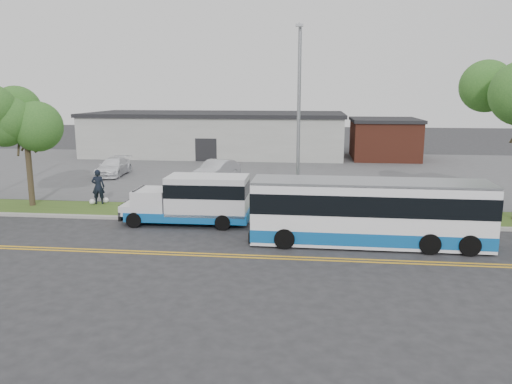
# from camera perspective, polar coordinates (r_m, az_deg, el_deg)

# --- Properties ---
(ground) EXTENTS (140.00, 140.00, 0.00)m
(ground) POSITION_cam_1_polar(r_m,az_deg,el_deg) (23.96, -2.72, -4.18)
(ground) COLOR #28282B
(ground) RESTS_ON ground
(lane_line_north) EXTENTS (70.00, 0.12, 0.01)m
(lane_line_north) POSITION_cam_1_polar(r_m,az_deg,el_deg) (20.33, -4.47, -7.07)
(lane_line_north) COLOR gold
(lane_line_north) RESTS_ON ground
(lane_line_south) EXTENTS (70.00, 0.12, 0.01)m
(lane_line_south) POSITION_cam_1_polar(r_m,az_deg,el_deg) (20.06, -4.63, -7.34)
(lane_line_south) COLOR gold
(lane_line_south) RESTS_ON ground
(curb) EXTENTS (80.00, 0.30, 0.15)m
(curb) POSITION_cam_1_polar(r_m,az_deg,el_deg) (24.99, -2.32, -3.34)
(curb) COLOR #9E9B93
(curb) RESTS_ON ground
(verge) EXTENTS (80.00, 3.30, 0.10)m
(verge) POSITION_cam_1_polar(r_m,az_deg,el_deg) (26.72, -1.73, -2.41)
(verge) COLOR #304B19
(verge) RESTS_ON ground
(parking_lot) EXTENTS (80.00, 25.00, 0.10)m
(parking_lot) POSITION_cam_1_polar(r_m,az_deg,el_deg) (40.45, 1.13, 2.36)
(parking_lot) COLOR #4C4C4F
(parking_lot) RESTS_ON ground
(commercial_building) EXTENTS (25.40, 10.40, 4.35)m
(commercial_building) POSITION_cam_1_polar(r_m,az_deg,el_deg) (50.89, -4.57, 6.62)
(commercial_building) COLOR #9E9E99
(commercial_building) RESTS_ON ground
(brick_wing) EXTENTS (6.30, 7.30, 3.90)m
(brick_wing) POSITION_cam_1_polar(r_m,az_deg,el_deg) (49.43, 14.42, 5.90)
(brick_wing) COLOR brown
(brick_wing) RESTS_ON ground
(tree_west) EXTENTS (4.40, 4.40, 6.91)m
(tree_west) POSITION_cam_1_polar(r_m,az_deg,el_deg) (30.40, -24.94, 7.90)
(tree_west) COLOR #392C1F
(tree_west) RESTS_ON verge
(streetlight_near) EXTENTS (0.35, 1.53, 9.50)m
(streetlight_near) POSITION_cam_1_polar(r_m,az_deg,el_deg) (25.53, 4.90, 8.68)
(streetlight_near) COLOR gray
(streetlight_near) RESTS_ON verge
(shuttle_bus) EXTENTS (6.36, 2.20, 2.42)m
(shuttle_bus) POSITION_cam_1_polar(r_m,az_deg,el_deg) (24.60, -6.94, -0.74)
(shuttle_bus) COLOR #0E559C
(shuttle_bus) RESTS_ON ground
(transit_bus) EXTENTS (10.01, 2.50, 2.77)m
(transit_bus) POSITION_cam_1_polar(r_m,az_deg,el_deg) (21.70, 12.77, -2.30)
(transit_bus) COLOR white
(transit_bus) RESTS_ON ground
(pedestrian) EXTENTS (0.80, 0.60, 1.98)m
(pedestrian) POSITION_cam_1_polar(r_m,az_deg,el_deg) (29.88, -17.59, 0.58)
(pedestrian) COLOR black
(pedestrian) RESTS_ON verge
(parked_car_a) EXTENTS (2.95, 4.91, 1.53)m
(parked_car_a) POSITION_cam_1_polar(r_m,az_deg,el_deg) (35.64, -4.55, 2.41)
(parked_car_a) COLOR #B1B2B8
(parked_car_a) RESTS_ON parking_lot
(parked_car_b) EXTENTS (2.11, 4.63, 1.31)m
(parked_car_b) POSITION_cam_1_polar(r_m,az_deg,el_deg) (39.70, -15.99, 2.77)
(parked_car_b) COLOR white
(parked_car_b) RESTS_ON parking_lot
(grocery_bag_left) EXTENTS (0.32, 0.32, 0.32)m
(grocery_bag_left) POSITION_cam_1_polar(r_m,az_deg,el_deg) (29.94, -18.21, -1.06)
(grocery_bag_left) COLOR white
(grocery_bag_left) RESTS_ON verge
(grocery_bag_right) EXTENTS (0.32, 0.32, 0.32)m
(grocery_bag_right) POSITION_cam_1_polar(r_m,az_deg,el_deg) (30.14, -16.78, -0.89)
(grocery_bag_right) COLOR white
(grocery_bag_right) RESTS_ON verge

